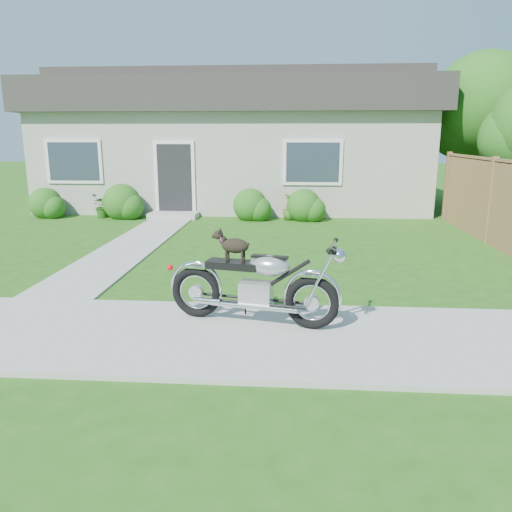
{
  "coord_description": "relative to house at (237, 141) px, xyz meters",
  "views": [
    {
      "loc": [
        1.95,
        -5.52,
        2.33
      ],
      "look_at": [
        1.47,
        1.0,
        0.75
      ],
      "focal_mm": 35.0,
      "sensor_mm": 36.0,
      "label": 1
    }
  ],
  "objects": [
    {
      "name": "ground",
      "position": [
        0.0,
        -11.99,
        -2.16
      ],
      "size": [
        80.0,
        80.0,
        0.0
      ],
      "primitive_type": "plane",
      "color": "#235114",
      "rests_on": "ground"
    },
    {
      "name": "sidewalk",
      "position": [
        0.0,
        -11.99,
        -2.14
      ],
      "size": [
        24.0,
        2.2,
        0.04
      ],
      "primitive_type": "cube",
      "color": "#9E9B93",
      "rests_on": "ground"
    },
    {
      "name": "walkway",
      "position": [
        -1.5,
        -6.99,
        -2.14
      ],
      "size": [
        1.2,
        8.0,
        0.03
      ],
      "primitive_type": "cube",
      "color": "#9E9B93",
      "rests_on": "ground"
    },
    {
      "name": "house",
      "position": [
        0.0,
        0.0,
        0.0
      ],
      "size": [
        12.6,
        7.03,
        4.5
      ],
      "color": "#B5AEA3",
      "rests_on": "ground"
    },
    {
      "name": "fence",
      "position": [
        6.3,
        -6.24,
        -1.22
      ],
      "size": [
        0.12,
        6.62,
        1.9
      ],
      "color": "#9E7547",
      "rests_on": "ground"
    },
    {
      "name": "tree_far",
      "position": [
        7.69,
        -1.7,
        0.9
      ],
      "size": [
        3.11,
        3.11,
        4.77
      ],
      "color": "#3D2B1C",
      "rests_on": "ground"
    },
    {
      "name": "shrub_row",
      "position": [
        -1.38,
        -3.49,
        -1.73
      ],
      "size": [
        8.47,
        1.08,
        1.08
      ],
      "color": "#265D18",
      "rests_on": "ground"
    },
    {
      "name": "potted_plant_left",
      "position": [
        -3.57,
        -3.44,
        -1.81
      ],
      "size": [
        0.55,
        0.63,
        0.69
      ],
      "primitive_type": "imported",
      "rotation": [
        0.0,
        0.0,
        4.73
      ],
      "color": "#205316",
      "rests_on": "ground"
    },
    {
      "name": "potted_plant_right",
      "position": [
        1.87,
        -3.44,
        -1.79
      ],
      "size": [
        0.53,
        0.53,
        0.73
      ],
      "primitive_type": "imported",
      "rotation": [
        0.0,
        0.0,
        1.19
      ],
      "color": "#36631B",
      "rests_on": "ground"
    },
    {
      "name": "motorcycle_with_dog",
      "position": [
        1.51,
        -11.63,
        -1.61
      ],
      "size": [
        2.2,
        0.78,
        1.16
      ],
      "rotation": [
        0.0,
        0.0,
        -0.21
      ],
      "color": "black",
      "rests_on": "sidewalk"
    }
  ]
}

